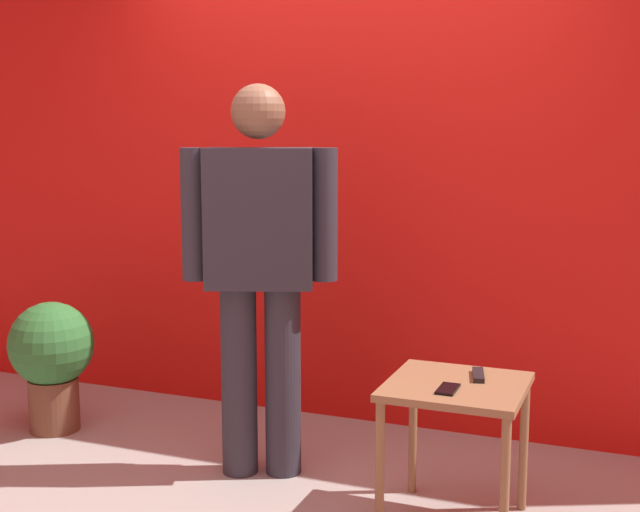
# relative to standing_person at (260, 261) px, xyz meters

# --- Properties ---
(ground_plane) EXTENTS (12.00, 12.00, 0.00)m
(ground_plane) POSITION_rel_standing_person_xyz_m (0.11, -0.38, -0.99)
(ground_plane) COLOR #9E9991
(back_wall_red) EXTENTS (5.51, 0.12, 2.82)m
(back_wall_red) POSITION_rel_standing_person_xyz_m (0.11, 0.90, 0.42)
(back_wall_red) COLOR red
(back_wall_red) RESTS_ON ground_plane
(standing_person) EXTENTS (0.69, 0.39, 1.77)m
(standing_person) POSITION_rel_standing_person_xyz_m (0.00, 0.00, 0.00)
(standing_person) COLOR #2D2D38
(standing_person) RESTS_ON ground_plane
(side_table) EXTENTS (0.53, 0.53, 0.59)m
(side_table) POSITION_rel_standing_person_xyz_m (0.94, -0.19, -0.49)
(side_table) COLOR olive
(side_table) RESTS_ON ground_plane
(cell_phone) EXTENTS (0.07, 0.14, 0.01)m
(cell_phone) POSITION_rel_standing_person_xyz_m (0.93, -0.29, -0.40)
(cell_phone) COLOR black
(cell_phone) RESTS_ON side_table
(tv_remote) EXTENTS (0.08, 0.18, 0.02)m
(tv_remote) POSITION_rel_standing_person_xyz_m (1.01, -0.08, -0.39)
(tv_remote) COLOR black
(tv_remote) RESTS_ON side_table
(potted_plant) EXTENTS (0.44, 0.44, 0.69)m
(potted_plant) POSITION_rel_standing_person_xyz_m (-1.26, 0.10, -0.59)
(potted_plant) COLOR brown
(potted_plant) RESTS_ON ground_plane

